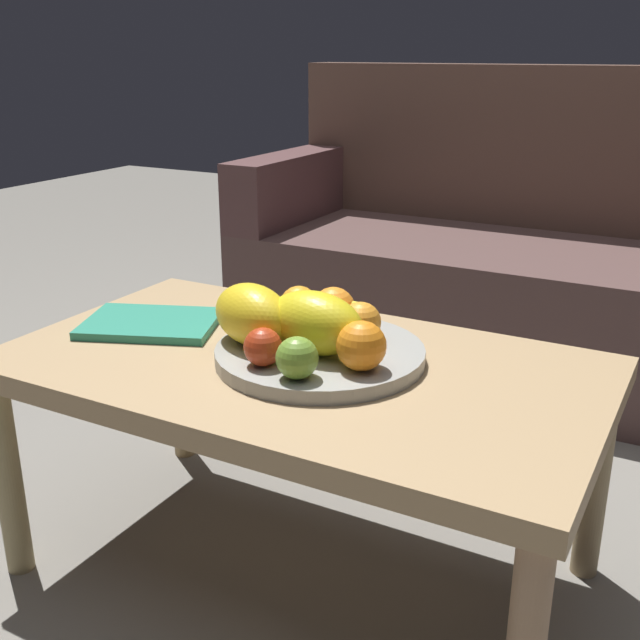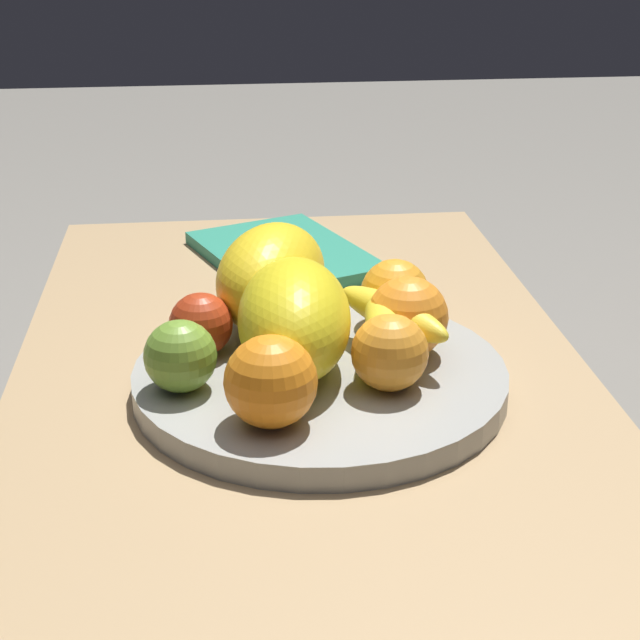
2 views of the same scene
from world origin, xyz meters
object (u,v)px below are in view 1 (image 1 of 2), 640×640
object	(u,v)px
orange_front	(361,346)
orange_back	(299,305)
coffee_table	(300,386)
melon_large_front	(314,323)
magazine	(151,323)
banana_bunch	(332,319)
fruit_bowl	(320,354)
melon_smaller_beside	(252,315)
couch	(525,270)
orange_right	(361,322)
apple_right	(297,358)
apple_left	(263,347)
orange_left	(333,309)

from	to	relation	value
orange_front	orange_back	size ratio (longest dim) A/B	1.12
coffee_table	orange_back	size ratio (longest dim) A/B	14.36
melon_large_front	magazine	size ratio (longest dim) A/B	0.72
orange_front	magazine	size ratio (longest dim) A/B	0.32
coffee_table	orange_back	distance (m)	0.16
melon_large_front	banana_bunch	size ratio (longest dim) A/B	1.03
fruit_bowl	melon_smaller_beside	world-z (taller)	melon_smaller_beside
couch	magazine	xyz separation A→B (m)	(-0.42, -1.23, 0.14)
orange_right	magazine	xyz separation A→B (m)	(-0.42, -0.07, -0.05)
melon_smaller_beside	orange_right	size ratio (longest dim) A/B	2.32
orange_front	apple_right	bearing A→B (deg)	-132.86
banana_bunch	melon_smaller_beside	bearing A→B (deg)	-131.67
orange_front	apple_left	world-z (taller)	orange_front
apple_left	melon_smaller_beside	bearing A→B (deg)	132.47
orange_back	apple_right	distance (m)	0.25
melon_smaller_beside	orange_front	xyz separation A→B (m)	(0.22, -0.01, -0.01)
fruit_bowl	banana_bunch	bearing A→B (deg)	101.09
orange_front	apple_left	distance (m)	0.16
melon_large_front	apple_left	bearing A→B (deg)	-117.45
coffee_table	orange_front	size ratio (longest dim) A/B	12.78
orange_front	orange_left	size ratio (longest dim) A/B	1.01
melon_large_front	orange_left	xyz separation A→B (m)	(-0.02, 0.11, -0.01)
melon_large_front	banana_bunch	distance (m)	0.10
apple_right	orange_right	bearing A→B (deg)	84.72
magazine	couch	bearing A→B (deg)	49.08
orange_right	orange_front	bearing A→B (deg)	-63.95
fruit_bowl	magazine	world-z (taller)	fruit_bowl
apple_left	apple_right	bearing A→B (deg)	-13.94
fruit_bowl	magazine	size ratio (longest dim) A/B	1.45
melon_large_front	magazine	world-z (taller)	melon_large_front
fruit_bowl	orange_back	xyz separation A→B (m)	(-0.09, 0.09, 0.05)
fruit_bowl	melon_smaller_beside	xyz separation A→B (m)	(-0.11, -0.04, 0.07)
melon_smaller_beside	apple_left	xyz separation A→B (m)	(0.07, -0.07, -0.02)
coffee_table	couch	bearing A→B (deg)	85.88
melon_large_front	orange_front	size ratio (longest dim) A/B	2.21
melon_large_front	apple_left	distance (m)	0.10
melon_large_front	orange_back	world-z (taller)	melon_large_front
orange_back	banana_bunch	size ratio (longest dim) A/B	0.42
melon_large_front	orange_left	size ratio (longest dim) A/B	2.23
orange_front	orange_left	distance (m)	0.19
orange_right	melon_smaller_beside	bearing A→B (deg)	-148.51
apple_left	banana_bunch	xyz separation A→B (m)	(0.03, 0.18, -0.00)
fruit_bowl	couch	bearing A→B (deg)	87.39
banana_bunch	magazine	xyz separation A→B (m)	(-0.36, -0.08, -0.04)
apple_left	coffee_table	bearing A→B (deg)	84.18
couch	orange_left	world-z (taller)	couch
melon_smaller_beside	orange_right	bearing A→B (deg)	31.49
orange_right	banana_bunch	world-z (taller)	orange_right
orange_right	apple_right	size ratio (longest dim) A/B	1.06
orange_left	orange_back	world-z (taller)	orange_left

